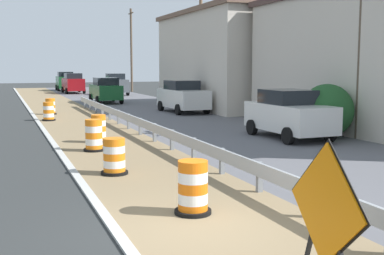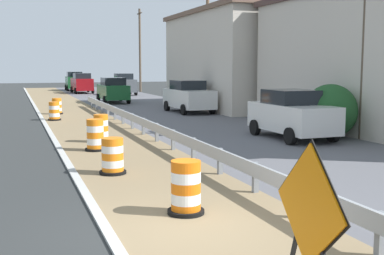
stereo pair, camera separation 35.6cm
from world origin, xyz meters
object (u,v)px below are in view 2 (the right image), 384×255
at_px(traffic_barrel_far, 101,130).
at_px(car_trailing_far_lane, 82,83).
at_px(warning_sign_diamond, 309,212).
at_px(traffic_barrel_mid, 95,136).
at_px(car_lead_near_lane, 74,81).
at_px(utility_pole_mid, 207,46).
at_px(traffic_barrel_nearest, 186,190).
at_px(utility_pole_far, 140,49).
at_px(traffic_barrel_close, 113,158).
at_px(car_lead_far_lane, 113,90).
at_px(utility_pole_near, 366,34).
at_px(traffic_barrel_farthest, 54,112).
at_px(traffic_barrel_farther, 57,107).
at_px(car_distant_a, 189,96).
at_px(car_trailing_near_lane, 292,114).
at_px(car_mid_far_lane, 124,84).

xyz_separation_m(traffic_barrel_far, car_trailing_far_lane, (3.86, 34.95, 0.58)).
height_order(warning_sign_diamond, traffic_barrel_mid, warning_sign_diamond).
relative_size(car_lead_near_lane, utility_pole_mid, 0.58).
bearing_deg(traffic_barrel_nearest, car_trailing_far_lane, 85.07).
bearing_deg(utility_pole_far, traffic_barrel_close, -104.94).
height_order(car_lead_far_lane, utility_pole_near, utility_pole_near).
height_order(traffic_barrel_far, car_lead_near_lane, car_lead_near_lane).
xyz_separation_m(car_trailing_far_lane, utility_pole_near, (5.90, -37.66, 3.03)).
relative_size(car_trailing_far_lane, utility_pole_far, 0.52).
relative_size(traffic_barrel_mid, traffic_barrel_farthest, 1.10).
xyz_separation_m(traffic_barrel_farther, car_distant_a, (7.78, -1.55, 0.56)).
bearing_deg(warning_sign_diamond, utility_pole_near, -128.70).
relative_size(car_lead_near_lane, car_trailing_near_lane, 1.12).
bearing_deg(traffic_barrel_farthest, utility_pole_far, 67.16).
xyz_separation_m(warning_sign_diamond, traffic_barrel_far, (-0.34, 13.51, -0.58)).
bearing_deg(car_trailing_near_lane, traffic_barrel_close, -62.96).
relative_size(warning_sign_diamond, utility_pole_near, 0.25).
height_order(car_trailing_far_lane, utility_pole_far, utility_pole_far).
height_order(traffic_barrel_far, car_trailing_near_lane, car_trailing_near_lane).
xyz_separation_m(car_lead_far_lane, car_trailing_far_lane, (-0.44, 14.96, 0.07)).
xyz_separation_m(traffic_barrel_close, traffic_barrel_far, (0.65, 5.69, 0.04)).
xyz_separation_m(car_lead_near_lane, car_distant_a, (3.36, -30.53, -0.10)).
distance_m(car_mid_far_lane, car_distant_a, 19.84).
xyz_separation_m(traffic_barrel_mid, car_distant_a, (7.65, 12.16, 0.50)).
relative_size(traffic_barrel_nearest, traffic_barrel_farther, 1.10).
bearing_deg(car_mid_far_lane, car_lead_far_lane, -15.83).
bearing_deg(traffic_barrel_mid, car_mid_far_lane, 76.21).
xyz_separation_m(traffic_barrel_farther, car_mid_far_lane, (7.98, 18.29, 0.63)).
height_order(traffic_barrel_close, car_lead_far_lane, car_lead_far_lane).
xyz_separation_m(traffic_barrel_farthest, car_trailing_near_lane, (8.34, -10.00, 0.53)).
xyz_separation_m(car_mid_far_lane, car_trailing_far_lane, (-3.49, 4.79, -0.00)).
bearing_deg(car_distant_a, car_lead_far_lane, -165.72).
xyz_separation_m(traffic_barrel_close, car_lead_far_lane, (4.95, 25.68, 0.55)).
height_order(traffic_barrel_mid, traffic_barrel_farther, traffic_barrel_mid).
bearing_deg(utility_pole_far, traffic_barrel_far, -106.25).
relative_size(traffic_barrel_farther, utility_pole_far, 0.11).
relative_size(traffic_barrel_farther, car_mid_far_lane, 0.23).
bearing_deg(traffic_barrel_close, utility_pole_near, 16.00).
relative_size(traffic_barrel_nearest, car_lead_near_lane, 0.22).
relative_size(traffic_barrel_farthest, utility_pole_far, 0.11).
bearing_deg(traffic_barrel_mid, traffic_barrel_far, 74.67).
height_order(traffic_barrel_farther, car_lead_far_lane, car_lead_far_lane).
bearing_deg(car_trailing_far_lane, traffic_barrel_far, 172.93).
distance_m(car_trailing_near_lane, utility_pole_mid, 17.22).
relative_size(traffic_barrel_close, utility_pole_far, 0.11).
distance_m(traffic_barrel_nearest, traffic_barrel_farther, 21.65).
distance_m(car_lead_far_lane, car_trailing_far_lane, 14.96).
bearing_deg(traffic_barrel_farther, traffic_barrel_mid, -89.46).
xyz_separation_m(traffic_barrel_close, utility_pole_near, (10.40, 2.98, 3.64)).
bearing_deg(traffic_barrel_farther, traffic_barrel_far, -86.95).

